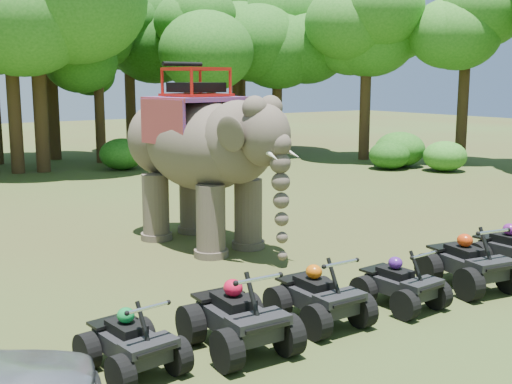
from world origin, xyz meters
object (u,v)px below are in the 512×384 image
at_px(atv_1, 238,308).
at_px(atv_3, 401,277).
at_px(atv_0, 131,334).
at_px(atv_2, 319,288).
at_px(atv_4, 470,256).
at_px(elephant, 200,155).

relative_size(atv_1, atv_3, 1.18).
xyz_separation_m(atv_0, atv_1, (1.70, -0.22, 0.10)).
height_order(atv_2, atv_4, atv_4).
bearing_deg(atv_0, atv_1, -13.64).
bearing_deg(atv_0, atv_3, -9.55).
bearing_deg(atv_0, atv_4, -8.78).
xyz_separation_m(atv_0, atv_3, (5.22, -0.31, -0.00)).
distance_m(atv_1, atv_2, 1.76).
bearing_deg(atv_2, atv_4, -3.00).
xyz_separation_m(atv_1, atv_3, (3.52, -0.09, -0.10)).
distance_m(atv_1, atv_3, 3.53).
relative_size(atv_1, atv_4, 1.00).
height_order(atv_1, atv_3, atv_1).
height_order(atv_1, atv_2, atv_1).
bearing_deg(elephant, atv_1, -123.18).
relative_size(atv_0, atv_3, 1.00).
relative_size(atv_1, atv_2, 1.08).
bearing_deg(atv_4, atv_0, -172.83).
bearing_deg(atv_0, atv_2, -7.53).
xyz_separation_m(elephant, atv_1, (-2.78, -6.08, -1.62)).
xyz_separation_m(atv_3, atv_4, (1.97, -0.02, 0.10)).
xyz_separation_m(atv_2, atv_3, (1.77, -0.23, -0.05)).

